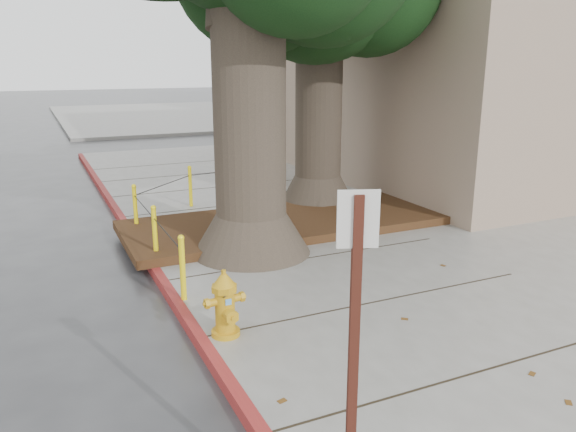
# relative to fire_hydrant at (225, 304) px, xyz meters

# --- Properties ---
(ground) EXTENTS (140.00, 140.00, 0.00)m
(ground) POSITION_rel_fire_hydrant_xyz_m (1.71, 0.06, -0.56)
(ground) COLOR #28282B
(ground) RESTS_ON ground
(sidewalk_main) EXTENTS (16.00, 26.00, 0.15)m
(sidewalk_main) POSITION_rel_fire_hydrant_xyz_m (7.71, 2.56, -0.48)
(sidewalk_main) COLOR slate
(sidewalk_main) RESTS_ON ground
(sidewalk_far) EXTENTS (16.00, 20.00, 0.15)m
(sidewalk_far) POSITION_rel_fire_hydrant_xyz_m (7.71, 30.06, -0.48)
(sidewalk_far) COLOR slate
(sidewalk_far) RESTS_ON ground
(curb_red) EXTENTS (0.14, 26.00, 0.16)m
(curb_red) POSITION_rel_fire_hydrant_xyz_m (-0.29, 2.56, -0.48)
(curb_red) COLOR maroon
(curb_red) RESTS_ON ground
(planter_bed) EXTENTS (6.40, 2.60, 0.16)m
(planter_bed) POSITION_rel_fire_hydrant_xyz_m (2.61, 3.96, -0.33)
(planter_bed) COLOR black
(planter_bed) RESTS_ON sidewalk_main
(building_corner) EXTENTS (12.00, 13.00, 10.00)m
(building_corner) POSITION_rel_fire_hydrant_xyz_m (11.71, 8.56, 4.44)
(building_corner) COLOR gray
(building_corner) RESTS_ON ground
(building_side_white) EXTENTS (10.00, 10.00, 9.00)m
(building_side_white) POSITION_rel_fire_hydrant_xyz_m (17.71, 26.06, 3.94)
(building_side_white) COLOR silver
(building_side_white) RESTS_ON ground
(building_side_grey) EXTENTS (12.00, 14.00, 12.00)m
(building_side_grey) POSITION_rel_fire_hydrant_xyz_m (23.71, 32.06, 5.44)
(building_side_grey) COLOR slate
(building_side_grey) RESTS_ON ground
(bollard_ring) EXTENTS (3.79, 5.39, 0.95)m
(bollard_ring) POSITION_rel_fire_hydrant_xyz_m (0.85, 4.44, 0.10)
(bollard_ring) COLOR yellow
(bollard_ring) RESTS_ON sidewalk_main
(fire_hydrant) EXTENTS (0.44, 0.39, 0.84)m
(fire_hydrant) POSITION_rel_fire_hydrant_xyz_m (0.00, 0.00, 0.00)
(fire_hydrant) COLOR gold
(fire_hydrant) RESTS_ON sidewalk_main
(signpost) EXTENTS (0.24, 0.11, 2.50)m
(signpost) POSITION_rel_fire_hydrant_xyz_m (-0.24, -3.28, 1.01)
(signpost) COLOR #471911
(signpost) RESTS_ON sidewalk_main
(car_silver) EXTENTS (3.45, 1.42, 1.17)m
(car_silver) POSITION_rel_fire_hydrant_xyz_m (7.74, 18.03, 0.03)
(car_silver) COLOR #A4A5A9
(car_silver) RESTS_ON ground
(car_red) EXTENTS (4.08, 1.58, 1.32)m
(car_red) POSITION_rel_fire_hydrant_xyz_m (13.57, 17.33, 0.10)
(car_red) COLOR maroon
(car_red) RESTS_ON ground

